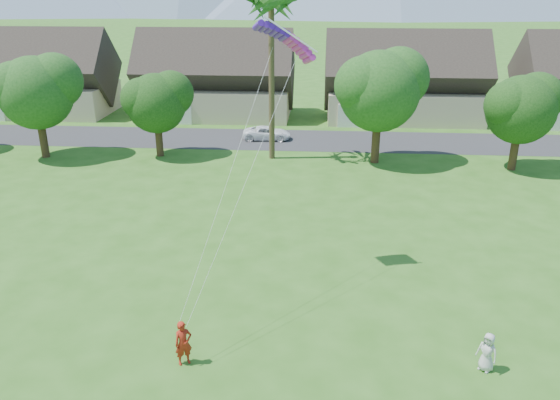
# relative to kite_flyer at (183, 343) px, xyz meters

# --- Properties ---
(street) EXTENTS (90.00, 7.00, 0.01)m
(street) POSITION_rel_kite_flyer_xyz_m (2.97, 30.74, -0.86)
(street) COLOR #2D2D30
(street) RESTS_ON ground
(kite_flyer) EXTENTS (0.75, 0.68, 1.73)m
(kite_flyer) POSITION_rel_kite_flyer_xyz_m (0.00, 0.00, 0.00)
(kite_flyer) COLOR #A52212
(kite_flyer) RESTS_ON ground
(watcher) EXTENTS (0.86, 0.84, 1.50)m
(watcher) POSITION_rel_kite_flyer_xyz_m (10.78, 0.43, -0.11)
(watcher) COLOR beige
(watcher) RESTS_ON ground
(parked_car) EXTENTS (4.22, 2.04, 1.16)m
(parked_car) POSITION_rel_kite_flyer_xyz_m (0.05, 30.74, -0.28)
(parked_car) COLOR white
(parked_car) RESTS_ON ground
(houses_row) EXTENTS (72.75, 8.19, 8.86)m
(houses_row) POSITION_rel_kite_flyer_xyz_m (3.47, 39.74, 2.58)
(houses_row) COLOR beige
(houses_row) RESTS_ON ground
(tree_row) EXTENTS (62.27, 6.67, 8.45)m
(tree_row) POSITION_rel_kite_flyer_xyz_m (1.83, 24.66, 4.02)
(tree_row) COLOR #47301C
(tree_row) RESTS_ON ground
(parafoil_kite) EXTENTS (2.97, 1.24, 0.50)m
(parafoil_kite) POSITION_rel_kite_flyer_xyz_m (3.17, 8.02, 9.84)
(parafoil_kite) COLOR #4E16AC
(parafoil_kite) RESTS_ON ground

